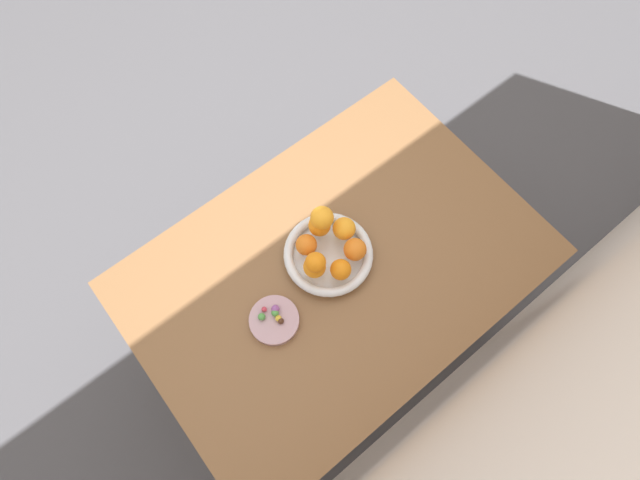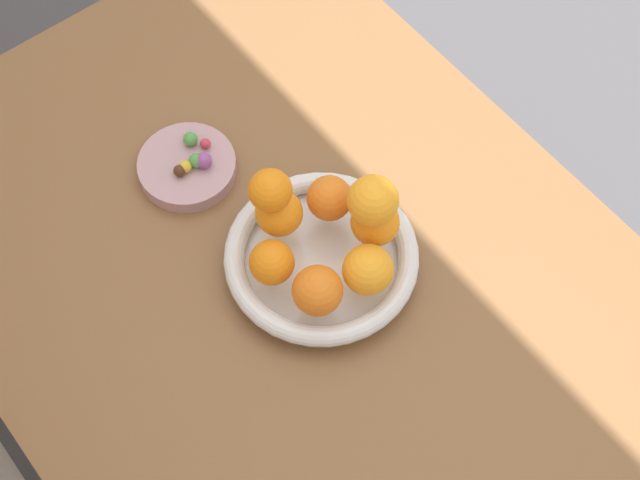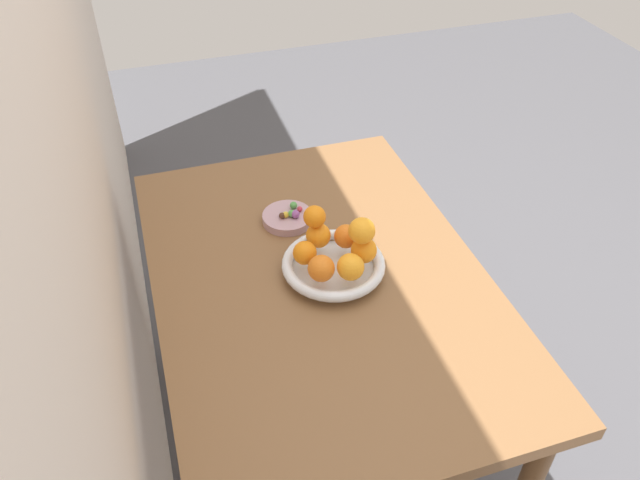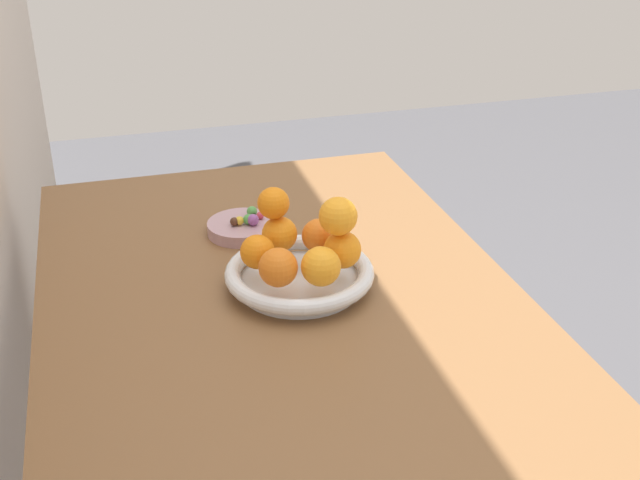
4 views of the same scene
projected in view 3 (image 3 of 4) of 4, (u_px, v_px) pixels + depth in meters
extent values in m
plane|color=#4C4C51|center=(320.00, 450.00, 1.93)|extent=(6.00, 6.00, 0.00)
cube|color=beige|center=(46.00, 108.00, 1.02)|extent=(4.00, 0.05, 2.50)
cube|color=brown|center=(319.00, 281.00, 1.47)|extent=(1.10, 0.76, 0.04)
cylinder|color=brown|center=(365.00, 246.00, 2.14)|extent=(0.05, 0.05, 0.70)
cylinder|color=brown|center=(178.00, 285.00, 1.99)|extent=(0.05, 0.05, 0.70)
cylinder|color=silver|center=(334.00, 272.00, 1.46)|extent=(0.20, 0.20, 0.01)
torus|color=silver|center=(334.00, 265.00, 1.44)|extent=(0.24, 0.24, 0.03)
cylinder|color=#B28C99|center=(288.00, 218.00, 1.61)|extent=(0.13, 0.13, 0.02)
sphere|color=orange|center=(351.00, 267.00, 1.37)|extent=(0.06, 0.06, 0.06)
sphere|color=orange|center=(364.00, 250.00, 1.42)|extent=(0.06, 0.06, 0.06)
sphere|color=orange|center=(346.00, 236.00, 1.46)|extent=(0.06, 0.06, 0.06)
sphere|color=orange|center=(318.00, 235.00, 1.46)|extent=(0.06, 0.06, 0.06)
sphere|color=orange|center=(305.00, 253.00, 1.42)|extent=(0.06, 0.06, 0.06)
sphere|color=orange|center=(321.00, 268.00, 1.37)|extent=(0.06, 0.06, 0.06)
sphere|color=orange|center=(315.00, 217.00, 1.42)|extent=(0.05, 0.05, 0.05)
sphere|color=orange|center=(362.00, 231.00, 1.38)|extent=(0.06, 0.06, 0.06)
sphere|color=#472819|center=(282.00, 216.00, 1.58)|extent=(0.02, 0.02, 0.02)
sphere|color=gold|center=(286.00, 215.00, 1.59)|extent=(0.02, 0.02, 0.02)
sphere|color=#C6384C|center=(300.00, 209.00, 1.61)|extent=(0.01, 0.01, 0.01)
sphere|color=#4C9947|center=(292.00, 213.00, 1.59)|extent=(0.02, 0.02, 0.02)
sphere|color=#8C4C99|center=(296.00, 214.00, 1.58)|extent=(0.02, 0.02, 0.02)
sphere|color=#4C9947|center=(293.00, 205.00, 1.61)|extent=(0.02, 0.02, 0.02)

